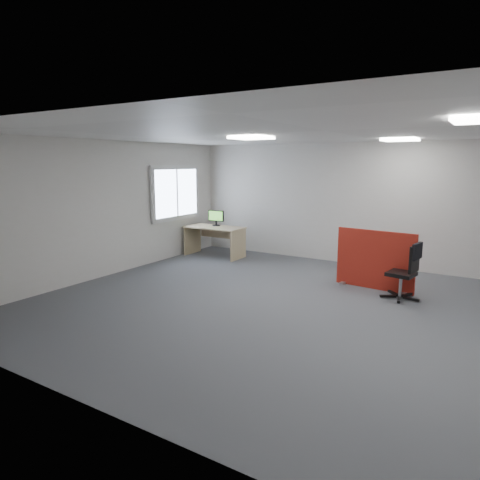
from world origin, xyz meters
The scene contains 11 objects.
floor centered at (0.00, 0.00, 0.00)m, with size 9.00×9.00×0.00m, color #52555A.
ceiling centered at (0.00, 0.00, 2.70)m, with size 9.00×7.00×0.02m, color white.
wall_back centered at (0.00, 3.50, 1.35)m, with size 9.00×0.02×2.70m, color silver.
wall_front centered at (0.00, -3.50, 1.35)m, with size 9.00×0.02×2.70m, color silver.
wall_left centered at (-4.50, 0.00, 1.35)m, with size 0.02×7.00×2.70m, color silver.
window centered at (-4.44, 2.00, 1.55)m, with size 0.06×1.70×1.30m.
ceiling_lights centered at (0.33, 0.67, 2.67)m, with size 4.10×4.10×0.04m.
red_divider centered at (0.35, 1.77, 0.52)m, with size 1.42×0.30×1.07m.
second_desk centered at (-3.68, 2.53, 0.54)m, with size 1.42×0.71×0.73m.
monitor_second centered at (-3.73, 2.64, 0.94)m, with size 0.42×0.19×0.38m.
office_chair centered at (0.98, 1.40, 0.55)m, with size 0.63×0.63×0.96m.
Camera 1 is at (2.21, -5.89, 2.26)m, focal length 32.00 mm.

